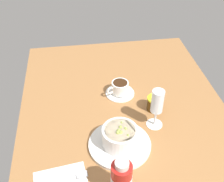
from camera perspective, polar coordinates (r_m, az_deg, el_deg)
The scene contains 7 objects.
ground_plane at distance 113.98cm, azimuth 2.51°, elevation -4.47°, with size 110.00×84.00×3.00cm, color #9E6B3D.
porridge_bowl at distance 97.51cm, azimuth 1.63°, elevation -9.78°, with size 22.14×22.14×8.91cm.
cutlery_setting at distance 92.88cm, azimuth -10.21°, elevation -17.80°, with size 13.12×17.84×0.90cm.
coffee_cup at distance 118.94cm, azimuth 1.55°, elevation 0.46°, with size 12.53×12.53×5.97cm.
wine_glass at distance 100.90cm, azimuth 9.29°, elevation -2.57°, with size 6.22×6.22×16.50cm.
jam_jar at distance 112.46cm, azimuth 8.70°, elevation -2.55°, with size 6.02×6.02×6.06cm.
sauce_bottle_red at distance 84.25cm, azimuth 1.94°, elevation -17.74°, with size 6.33×6.33×14.83cm.
Camera 1 is at (80.44, -16.76, 77.50)cm, focal length 44.36 mm.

